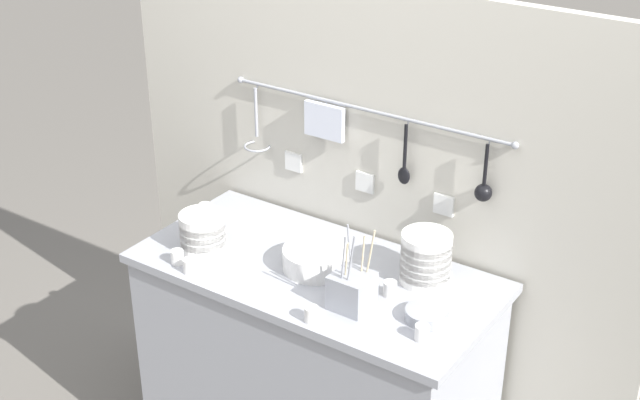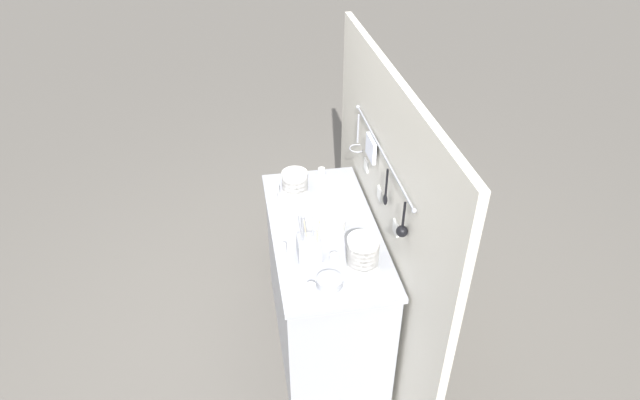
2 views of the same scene
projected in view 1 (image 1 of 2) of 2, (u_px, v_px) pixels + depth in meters
The scene contains 13 objects.
counter at pixel (316, 378), 3.11m from camera, with size 1.20×0.58×0.90m.
back_wall at pixel (367, 231), 3.15m from camera, with size 2.00×0.11×1.77m.
bowl_stack_nested_right at pixel (203, 232), 2.98m from camera, with size 0.15×0.15×0.14m.
bowl_stack_short_front at pixel (426, 258), 2.80m from camera, with size 0.16×0.16×0.17m.
plate_stack at pixel (316, 258), 2.89m from camera, with size 0.22×0.22×0.07m.
steel_mixing_bowl at pixel (427, 315), 2.64m from camera, with size 0.13×0.13×0.04m.
cutlery_caddy at pixel (352, 290), 2.68m from camera, with size 0.12×0.12×0.27m.
cup_back_right at pixel (311, 314), 2.63m from camera, with size 0.04×0.04×0.05m.
cup_centre at pixel (177, 257), 2.92m from camera, with size 0.04×0.04×0.05m.
cup_front_right at pixel (390, 289), 2.75m from camera, with size 0.04×0.04×0.05m.
cup_front_left at pixel (422, 333), 2.55m from camera, with size 0.04×0.04×0.05m.
cup_edge_far at pixel (205, 210), 3.22m from camera, with size 0.04×0.04×0.05m.
cup_by_caddy at pixel (190, 266), 2.87m from camera, with size 0.04×0.04×0.05m.
Camera 1 is at (1.40, -2.05, 2.42)m, focal length 50.00 mm.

